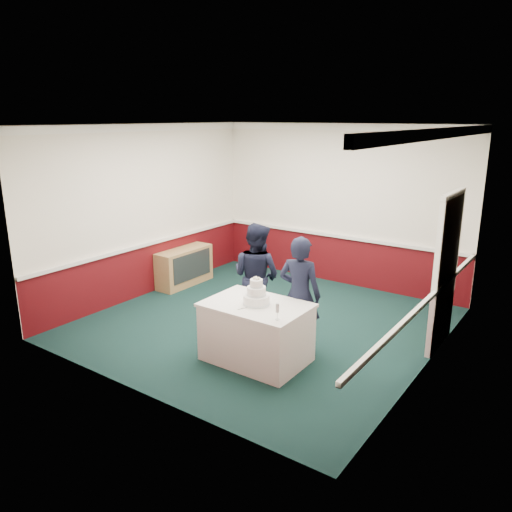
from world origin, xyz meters
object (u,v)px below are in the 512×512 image
Objects in this scene: sideboard at (184,267)px; person_man at (256,276)px; cake_table at (256,332)px; cake_knife at (245,308)px; wedding_cake at (256,296)px; champagne_flute at (277,309)px; person_woman at (300,295)px.

person_man is (2.27, -0.85, 0.46)m from sideboard.
cake_table is 6.00× the size of cake_knife.
champagne_flute is at bearing -29.25° from wedding_cake.
sideboard is 3.30× the size of wedding_cake.
cake_table is 0.50m from wedding_cake.
person_man reaches higher than champagne_flute.
sideboard is at bearing 149.06° from wedding_cake.
cake_table is 6.44× the size of champagne_flute.
wedding_cake is 0.22× the size of person_man.
cake_table reaches higher than sideboard.
person_man is (-0.59, 1.09, 0.02)m from cake_knife.
champagne_flute is 0.13× the size of person_woman.
wedding_cake is 1.09m from person_man.
person_man reaches higher than cake_table.
sideboard is 0.91× the size of cake_table.
cake_table is 1.16m from person_man.
cake_knife is 1.07× the size of champagne_flute.
sideboard is 5.45× the size of cake_knife.
person_woman reaches higher than champagne_flute.
wedding_cake is at bearing 103.84° from cake_knife.
person_man reaches higher than sideboard.
sideboard is 3.43m from person_woman.
cake_knife is 0.55m from champagne_flute.
sideboard is 5.85× the size of champagne_flute.
champagne_flute reaches higher than cake_knife.
cake_knife is (-0.03, -0.20, 0.39)m from cake_table.
person_man is at bearing 125.16° from cake_table.
wedding_cake is 0.23m from cake_knife.
wedding_cake is (2.89, -1.74, 0.55)m from sideboard.
cake_knife is at bearing 57.61° from person_woman.
cake_table is 3.63× the size of wedding_cake.
wedding_cake is 1.78× the size of champagne_flute.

